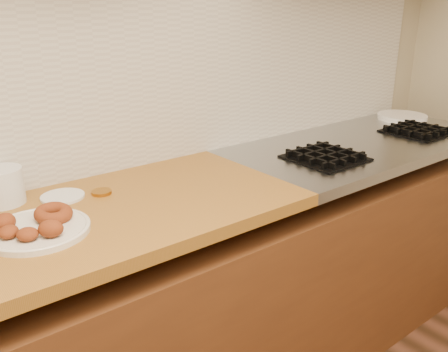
{
  "coord_description": "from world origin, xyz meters",
  "views": [
    {
      "loc": [
        -0.59,
        0.48,
        1.45
      ],
      "look_at": [
        0.32,
        1.63,
        0.93
      ],
      "focal_mm": 38.0,
      "sensor_mm": 36.0,
      "label": 1
    }
  ],
  "objects_px": {
    "ring_donut": "(53,213)",
    "plastic_tub": "(1,186)",
    "plate_stack": "(402,117)",
    "donut_plate": "(38,230)"
  },
  "relations": [
    {
      "from": "ring_donut",
      "to": "plate_stack",
      "type": "bearing_deg",
      "value": 4.33
    },
    {
      "from": "ring_donut",
      "to": "plate_stack",
      "type": "xyz_separation_m",
      "value": [
        1.88,
        0.14,
        -0.02
      ]
    },
    {
      "from": "ring_donut",
      "to": "plastic_tub",
      "type": "distance_m",
      "value": 0.25
    },
    {
      "from": "plastic_tub",
      "to": "plate_stack",
      "type": "distance_m",
      "value": 1.95
    },
    {
      "from": "donut_plate",
      "to": "plate_stack",
      "type": "height_order",
      "value": "plate_stack"
    },
    {
      "from": "plastic_tub",
      "to": "plate_stack",
      "type": "height_order",
      "value": "plastic_tub"
    },
    {
      "from": "plate_stack",
      "to": "donut_plate",
      "type": "bearing_deg",
      "value": -175.09
    },
    {
      "from": "ring_donut",
      "to": "plate_stack",
      "type": "height_order",
      "value": "ring_donut"
    },
    {
      "from": "donut_plate",
      "to": "plate_stack",
      "type": "distance_m",
      "value": 1.94
    },
    {
      "from": "plate_stack",
      "to": "ring_donut",
      "type": "bearing_deg",
      "value": -175.67
    }
  ]
}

